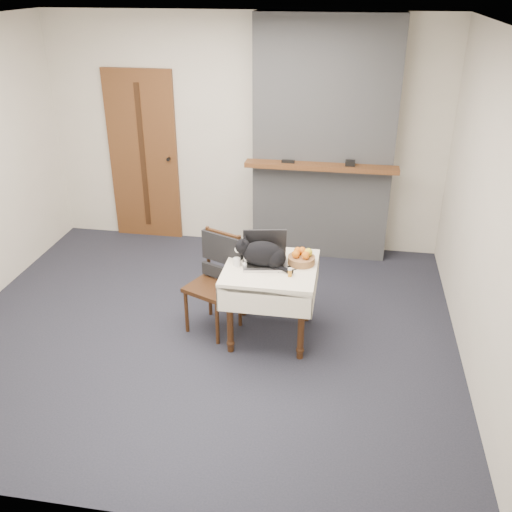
% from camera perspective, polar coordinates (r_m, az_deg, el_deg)
% --- Properties ---
extents(ground, '(4.50, 4.50, 0.00)m').
position_cam_1_polar(ground, '(5.28, -5.14, -7.42)').
color(ground, black).
rests_on(ground, ground).
extents(room_shell, '(4.52, 4.01, 2.61)m').
position_cam_1_polar(room_shell, '(4.98, -4.63, 12.78)').
color(room_shell, beige).
rests_on(room_shell, ground).
extents(door, '(0.82, 0.10, 2.00)m').
position_cam_1_polar(door, '(6.92, -11.18, 9.73)').
color(door, brown).
rests_on(door, ground).
extents(chimney, '(1.62, 0.48, 2.60)m').
position_cam_1_polar(chimney, '(6.29, 6.76, 11.21)').
color(chimney, gray).
rests_on(chimney, ground).
extents(side_table, '(0.78, 0.78, 0.70)m').
position_cam_1_polar(side_table, '(4.90, 1.48, -2.17)').
color(side_table, '#331B0E').
rests_on(side_table, ground).
extents(laptop, '(0.42, 0.38, 0.28)m').
position_cam_1_polar(laptop, '(4.87, 0.90, 0.10)').
color(laptop, '#B7B7BC').
rests_on(laptop, side_table).
extents(cat, '(0.52, 0.24, 0.26)m').
position_cam_1_polar(cat, '(4.80, 0.81, 0.17)').
color(cat, black).
rests_on(cat, side_table).
extents(cream_jar, '(0.06, 0.06, 0.07)m').
position_cam_1_polar(cream_jar, '(4.84, -1.93, -0.60)').
color(cream_jar, silver).
rests_on(cream_jar, side_table).
extents(pill_bottle, '(0.04, 0.04, 0.07)m').
position_cam_1_polar(pill_bottle, '(4.67, 3.41, -1.62)').
color(pill_bottle, '#B57316').
rests_on(pill_bottle, side_table).
extents(fruit_basket, '(0.23, 0.23, 0.13)m').
position_cam_1_polar(fruit_basket, '(4.88, 4.58, -0.17)').
color(fruit_basket, '#9D693F').
rests_on(fruit_basket, side_table).
extents(desk_clutter, '(0.14, 0.05, 0.01)m').
position_cam_1_polar(desk_clutter, '(4.83, 3.62, -1.06)').
color(desk_clutter, black).
rests_on(desk_clutter, side_table).
extents(chair, '(0.54, 0.53, 0.91)m').
position_cam_1_polar(chair, '(5.07, -3.78, -1.23)').
color(chair, '#331B0E').
rests_on(chair, ground).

